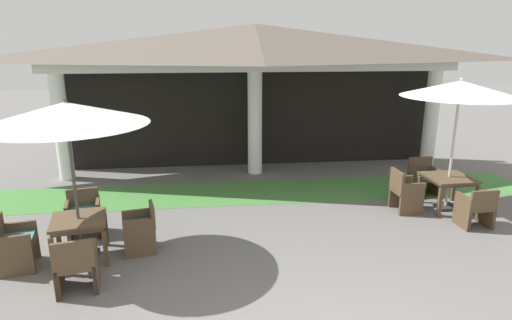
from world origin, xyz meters
The scene contains 13 objects.
background_pavilion centered at (0.00, 8.20, 3.12)m, with size 11.13×2.98×3.93m.
lawn_strip centered at (0.00, 6.49, 0.00)m, with size 12.93×1.67×0.01m, color #47843D.
patio_table_near_foreground centered at (3.83, 5.02, 0.62)m, with size 0.93×0.93×0.72m.
patio_umbrella_near_foreground centered at (3.83, 5.02, 2.56)m, with size 2.34×2.34×2.80m.
patio_chair_near_foreground_west centered at (2.85, 4.99, 0.43)m, with size 0.54×0.58×0.91m.
patio_chair_near_foreground_south centered at (3.86, 4.05, 0.40)m, with size 0.59×0.53×0.81m.
patio_chair_near_foreground_north centered at (3.80, 6.00, 0.39)m, with size 0.63×0.59×0.83m.
patio_table_mid_left centered at (-3.39, 3.58, 0.62)m, with size 1.00×1.00×0.73m.
patio_umbrella_mid_left centered at (-3.39, 3.58, 2.43)m, with size 2.50×2.50×2.68m.
patio_chair_mid_left_east centered at (-2.45, 3.78, 0.40)m, with size 0.63×0.64×0.82m.
patio_chair_mid_left_west centered at (-4.33, 3.39, 0.42)m, with size 0.63×0.71×0.88m.
patio_chair_mid_left_south centered at (-3.19, 2.64, 0.41)m, with size 0.68×0.69×0.87m.
patio_chair_mid_left_north centered at (-3.58, 4.53, 0.41)m, with size 0.68×0.63×0.85m.
Camera 1 is at (-1.24, -3.16, 3.51)m, focal length 30.10 mm.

